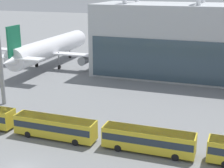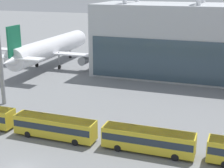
# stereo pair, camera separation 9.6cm
# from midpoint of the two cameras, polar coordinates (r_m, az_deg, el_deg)

# --- Properties ---
(airliner_at_gate_near) EXTENTS (39.03, 41.65, 13.17)m
(airliner_at_gate_near) POSITION_cam_midpoint_polar(r_m,az_deg,el_deg) (95.73, -10.48, 5.83)
(airliner_at_gate_near) COLOR white
(airliner_at_gate_near) RESTS_ON ground_plane
(shuttle_bus_2) EXTENTS (12.77, 2.96, 3.24)m
(shuttle_bus_2) POSITION_cam_midpoint_polar(r_m,az_deg,el_deg) (52.09, -9.53, -6.93)
(shuttle_bus_2) COLOR gold
(shuttle_bus_2) RESTS_ON ground_plane
(shuttle_bus_3) EXTENTS (12.74, 2.86, 3.24)m
(shuttle_bus_3) POSITION_cam_midpoint_polar(r_m,az_deg,el_deg) (47.61, 6.00, -9.10)
(shuttle_bus_3) COLOR gold
(shuttle_bus_3) RESTS_ON ground_plane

